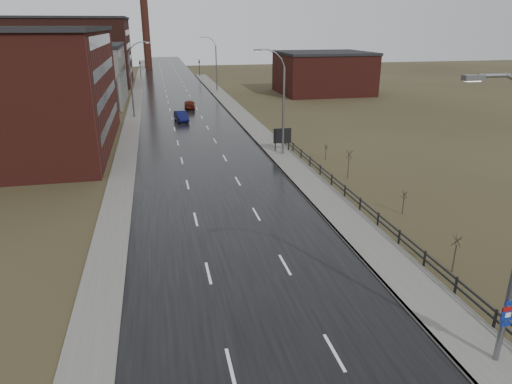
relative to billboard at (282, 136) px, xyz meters
name	(u,v)px	position (x,y,z in m)	size (l,w,h in m)	color
road	(187,118)	(-9.10, 22.68, -1.78)	(14.00, 300.00, 0.06)	black
sidewalk_right	(283,157)	(-0.50, -2.32, -1.72)	(3.20, 180.00, 0.18)	#595651
curb_right	(270,158)	(-2.02, -2.32, -1.72)	(0.16, 180.00, 0.18)	slate
sidewalk_left	(133,120)	(-17.30, 22.68, -1.75)	(2.40, 260.00, 0.12)	#595651
warehouse_near	(4,91)	(-30.09, 7.68, 4.95)	(22.44, 28.56, 13.50)	#471914
warehouse_mid	(77,75)	(-27.09, 40.68, 3.45)	(16.32, 20.40, 10.50)	slate
warehouse_far	(72,52)	(-32.09, 70.68, 5.95)	(26.52, 24.48, 15.50)	#331611
building_right	(323,73)	(21.20, 44.68, 2.45)	(18.36, 16.32, 8.50)	#471914
smokestack	(145,19)	(-15.10, 112.68, 13.69)	(2.70, 2.70, 30.70)	#331611
streetlight_right_mid	(281,102)	(-0.60, -1.32, 4.02)	(3.36, 0.28, 11.35)	slate
streetlight_left	(133,80)	(-16.80, 24.68, 4.02)	(3.36, 0.28, 11.35)	slate
streetlight_right_far	(215,64)	(-0.60, 52.68, 4.02)	(3.36, 0.28, 11.35)	slate
guardrail	(364,206)	(1.20, -19.01, -1.10)	(0.10, 53.05, 1.10)	black
shrub_c	(455,253)	(2.57, -28.12, -0.57)	(0.56, 0.59, 2.34)	#382D23
shrub_d	(404,202)	(4.16, -19.54, -0.83)	(0.45, 0.47, 1.86)	#382D23
shrub_e	(349,164)	(3.49, -10.58, -0.35)	(0.65, 0.68, 2.74)	#382D23
shrub_f	(326,152)	(3.71, -4.10, -0.94)	(0.40, 0.42, 1.66)	#382D23
billboard	(282,136)	(0.00, 0.00, 0.00)	(2.06, 0.17, 2.75)	black
traffic_light_left	(140,61)	(-17.10, 82.68, 2.79)	(0.58, 2.73, 5.30)	black
traffic_light_right	(199,60)	(-1.10, 82.68, 2.79)	(0.58, 2.73, 5.30)	black
car_near	(181,117)	(-10.09, 20.22, -1.07)	(1.58, 4.52, 1.49)	#0B0E3A
car_far	(190,105)	(-7.99, 30.95, -1.05)	(1.81, 4.49, 1.53)	#4D150C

